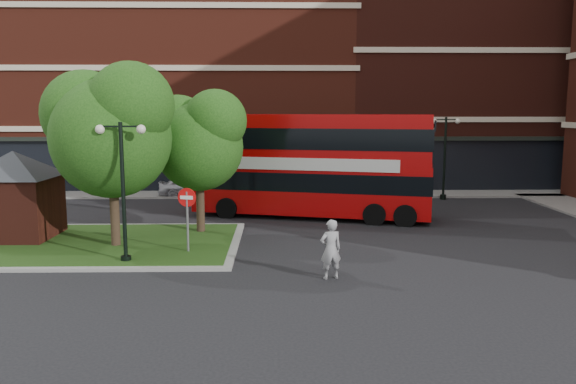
{
  "coord_description": "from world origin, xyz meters",
  "views": [
    {
      "loc": [
        -0.14,
        -19.18,
        5.39
      ],
      "look_at": [
        0.31,
        4.09,
        2.0
      ],
      "focal_mm": 35.0,
      "sensor_mm": 36.0,
      "label": 1
    }
  ],
  "objects_px": {
    "bus": "(311,158)",
    "woman": "(331,249)",
    "car_silver": "(191,186)",
    "car_white": "(374,184)"
  },
  "relations": [
    {
      "from": "bus",
      "to": "woman",
      "type": "xyz_separation_m",
      "value": [
        -0.0,
        -10.69,
        -2.02
      ]
    },
    {
      "from": "bus",
      "to": "woman",
      "type": "distance_m",
      "value": 10.88
    },
    {
      "from": "woman",
      "to": "car_silver",
      "type": "xyz_separation_m",
      "value": [
        -7.16,
        17.66,
        -0.29
      ]
    },
    {
      "from": "car_silver",
      "to": "car_white",
      "type": "distance_m",
      "value": 11.55
    },
    {
      "from": "car_white",
      "to": "woman",
      "type": "bearing_deg",
      "value": 166.35
    },
    {
      "from": "woman",
      "to": "car_white",
      "type": "height_order",
      "value": "woman"
    },
    {
      "from": "woman",
      "to": "car_silver",
      "type": "distance_m",
      "value": 19.06
    },
    {
      "from": "bus",
      "to": "car_silver",
      "type": "distance_m",
      "value": 10.26
    },
    {
      "from": "woman",
      "to": "car_white",
      "type": "distance_m",
      "value": 18.01
    },
    {
      "from": "car_white",
      "to": "bus",
      "type": "bearing_deg",
      "value": 147.55
    }
  ]
}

